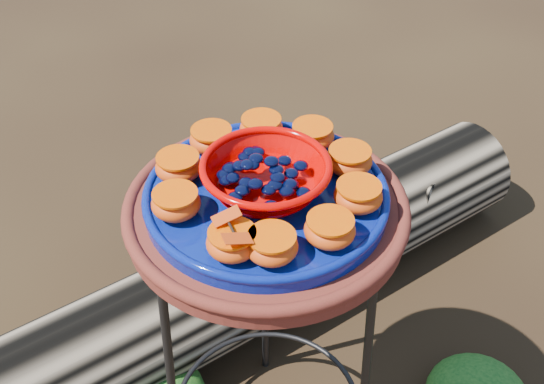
{
  "coord_description": "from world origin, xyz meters",
  "views": [
    {
      "loc": [
        -0.02,
        -0.84,
        1.46
      ],
      "look_at": [
        0.01,
        0.0,
        0.76
      ],
      "focal_mm": 45.0,
      "sensor_mm": 36.0,
      "label": 1
    }
  ],
  "objects_px": {
    "cobalt_plate": "(266,198)",
    "red_bowl": "(266,178)",
    "driftwood_log": "(282,262)",
    "plant_stand": "(267,350)",
    "terracotta_saucer": "(266,212)"
  },
  "relations": [
    {
      "from": "cobalt_plate",
      "to": "red_bowl",
      "type": "relative_size",
      "value": 2.0
    },
    {
      "from": "cobalt_plate",
      "to": "driftwood_log",
      "type": "bearing_deg",
      "value": 83.32
    },
    {
      "from": "driftwood_log",
      "to": "plant_stand",
      "type": "bearing_deg",
      "value": -96.68
    },
    {
      "from": "red_bowl",
      "to": "driftwood_log",
      "type": "xyz_separation_m",
      "value": [
        0.05,
        0.45,
        -0.65
      ]
    },
    {
      "from": "cobalt_plate",
      "to": "red_bowl",
      "type": "height_order",
      "value": "red_bowl"
    },
    {
      "from": "terracotta_saucer",
      "to": "red_bowl",
      "type": "bearing_deg",
      "value": 0.0
    },
    {
      "from": "plant_stand",
      "to": "red_bowl",
      "type": "bearing_deg",
      "value": 0.0
    },
    {
      "from": "terracotta_saucer",
      "to": "driftwood_log",
      "type": "xyz_separation_m",
      "value": [
        0.05,
        0.45,
        -0.58
      ]
    },
    {
      "from": "terracotta_saucer",
      "to": "cobalt_plate",
      "type": "bearing_deg",
      "value": 0.0
    },
    {
      "from": "red_bowl",
      "to": "driftwood_log",
      "type": "bearing_deg",
      "value": 83.32
    },
    {
      "from": "red_bowl",
      "to": "cobalt_plate",
      "type": "bearing_deg",
      "value": 0.0
    },
    {
      "from": "driftwood_log",
      "to": "red_bowl",
      "type": "bearing_deg",
      "value": -96.68
    },
    {
      "from": "plant_stand",
      "to": "red_bowl",
      "type": "distance_m",
      "value": 0.44
    },
    {
      "from": "plant_stand",
      "to": "driftwood_log",
      "type": "bearing_deg",
      "value": 83.32
    },
    {
      "from": "cobalt_plate",
      "to": "plant_stand",
      "type": "bearing_deg",
      "value": 0.0
    }
  ]
}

